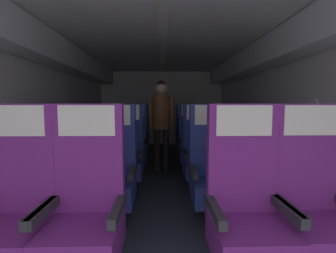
{
  "coord_description": "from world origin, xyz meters",
  "views": [
    {
      "loc": [
        -0.03,
        0.07,
        1.15
      ],
      "look_at": [
        0.09,
        4.01,
        0.8
      ],
      "focal_mm": 26.12,
      "sensor_mm": 36.0,
      "label": 1
    }
  ],
  "objects_px": {
    "seat_e_right_aisle": "(209,137)",
    "seat_d_left_aisle": "(133,145)",
    "seat_c_left_window": "(90,155)",
    "seat_e_left_window": "(115,138)",
    "seat_a_right_aisle": "(315,209)",
    "seat_b_right_window": "(214,172)",
    "seat_e_right_window": "(187,138)",
    "seat_e_left_aisle": "(137,138)",
    "seat_b_left_window": "(65,174)",
    "seat_c_right_window": "(201,155)",
    "seat_b_right_aisle": "(259,172)",
    "seat_d_left_window": "(106,145)",
    "seat_a_left_aisle": "(85,211)",
    "seat_c_right_aisle": "(234,155)",
    "seat_b_left_aisle": "(111,174)",
    "seat_a_left_window": "(13,212)",
    "seat_d_right_aisle": "(218,144)",
    "flight_attendant": "(161,116)",
    "seat_c_left_aisle": "(126,155)",
    "seat_d_right_window": "(193,144)",
    "seat_a_right_window": "(246,211)"
  },
  "relations": [
    {
      "from": "seat_b_right_aisle",
      "to": "seat_d_left_aisle",
      "type": "xyz_separation_m",
      "value": [
        -1.46,
        1.72,
        0.0
      ]
    },
    {
      "from": "seat_a_right_aisle",
      "to": "seat_c_left_window",
      "type": "xyz_separation_m",
      "value": [
        -1.94,
        1.73,
        0.0
      ]
    },
    {
      "from": "seat_b_right_aisle",
      "to": "flight_attendant",
      "type": "height_order",
      "value": "flight_attendant"
    },
    {
      "from": "seat_c_left_window",
      "to": "seat_a_right_aisle",
      "type": "bearing_deg",
      "value": -41.79
    },
    {
      "from": "seat_e_right_aisle",
      "to": "seat_e_right_window",
      "type": "bearing_deg",
      "value": -179.85
    },
    {
      "from": "seat_c_right_window",
      "to": "seat_a_left_window",
      "type": "bearing_deg",
      "value": -130.67
    },
    {
      "from": "seat_e_right_window",
      "to": "seat_c_right_window",
      "type": "bearing_deg",
      "value": -90.15
    },
    {
      "from": "seat_c_left_aisle",
      "to": "flight_attendant",
      "type": "relative_size",
      "value": 0.74
    },
    {
      "from": "seat_a_left_window",
      "to": "seat_a_left_aisle",
      "type": "xyz_separation_m",
      "value": [
        0.45,
        0.0,
        0.0
      ]
    },
    {
      "from": "seat_b_left_window",
      "to": "seat_c_right_window",
      "type": "height_order",
      "value": "same"
    },
    {
      "from": "seat_e_left_window",
      "to": "flight_attendant",
      "type": "height_order",
      "value": "flight_attendant"
    },
    {
      "from": "seat_a_left_window",
      "to": "seat_b_left_aisle",
      "type": "distance_m",
      "value": 0.96
    },
    {
      "from": "seat_c_left_window",
      "to": "seat_d_right_window",
      "type": "distance_m",
      "value": 1.72
    },
    {
      "from": "seat_e_left_aisle",
      "to": "seat_e_right_aisle",
      "type": "relative_size",
      "value": 1.0
    },
    {
      "from": "seat_b_right_aisle",
      "to": "seat_d_left_window",
      "type": "height_order",
      "value": "same"
    },
    {
      "from": "seat_a_right_aisle",
      "to": "seat_d_left_window",
      "type": "height_order",
      "value": "same"
    },
    {
      "from": "seat_a_left_window",
      "to": "seat_e_left_window",
      "type": "relative_size",
      "value": 1.0
    },
    {
      "from": "seat_a_right_window",
      "to": "seat_c_left_aisle",
      "type": "xyz_separation_m",
      "value": [
        -1.02,
        1.74,
        0.0
      ]
    },
    {
      "from": "seat_d_left_aisle",
      "to": "seat_b_right_window",
      "type": "bearing_deg",
      "value": -59.87
    },
    {
      "from": "seat_a_left_window",
      "to": "seat_a_left_aisle",
      "type": "distance_m",
      "value": 0.45
    },
    {
      "from": "seat_c_left_window",
      "to": "seat_e_right_window",
      "type": "distance_m",
      "value": 2.27
    },
    {
      "from": "seat_d_right_aisle",
      "to": "seat_e_right_window",
      "type": "bearing_deg",
      "value": 117.85
    },
    {
      "from": "seat_b_left_window",
      "to": "seat_e_right_aisle",
      "type": "bearing_deg",
      "value": 53.26
    },
    {
      "from": "seat_c_right_aisle",
      "to": "seat_d_right_aisle",
      "type": "relative_size",
      "value": 1.0
    },
    {
      "from": "seat_e_right_aisle",
      "to": "seat_d_left_aisle",
      "type": "bearing_deg",
      "value": -149.41
    },
    {
      "from": "seat_b_right_aisle",
      "to": "seat_d_left_aisle",
      "type": "bearing_deg",
      "value": 130.43
    },
    {
      "from": "seat_a_left_aisle",
      "to": "seat_c_right_aisle",
      "type": "bearing_deg",
      "value": 49.18
    },
    {
      "from": "seat_b_left_window",
      "to": "seat_b_left_aisle",
      "type": "relative_size",
      "value": 1.0
    },
    {
      "from": "seat_c_left_window",
      "to": "seat_e_left_window",
      "type": "bearing_deg",
      "value": 89.64
    },
    {
      "from": "seat_e_right_window",
      "to": "seat_b_left_window",
      "type": "bearing_deg",
      "value": -119.8
    },
    {
      "from": "seat_b_left_aisle",
      "to": "seat_d_left_window",
      "type": "height_order",
      "value": "same"
    },
    {
      "from": "seat_b_left_window",
      "to": "seat_d_right_window",
      "type": "relative_size",
      "value": 1.0
    },
    {
      "from": "seat_a_left_aisle",
      "to": "seat_c_left_aisle",
      "type": "bearing_deg",
      "value": 89.67
    },
    {
      "from": "seat_a_left_window",
      "to": "flight_attendant",
      "type": "distance_m",
      "value": 2.85
    },
    {
      "from": "seat_a_right_aisle",
      "to": "seat_c_right_aisle",
      "type": "xyz_separation_m",
      "value": [
        -0.0,
        1.72,
        0.0
      ]
    },
    {
      "from": "seat_b_right_window",
      "to": "seat_d_right_aisle",
      "type": "height_order",
      "value": "same"
    },
    {
      "from": "seat_d_right_aisle",
      "to": "seat_e_left_window",
      "type": "height_order",
      "value": "same"
    },
    {
      "from": "seat_e_left_aisle",
      "to": "seat_e_right_aisle",
      "type": "xyz_separation_m",
      "value": [
        1.47,
        -0.02,
        0.0
      ]
    },
    {
      "from": "seat_a_left_window",
      "to": "seat_e_left_aisle",
      "type": "height_order",
      "value": "same"
    },
    {
      "from": "seat_c_left_window",
      "to": "seat_d_left_window",
      "type": "xyz_separation_m",
      "value": [
        0.0,
        0.88,
        0.0
      ]
    },
    {
      "from": "seat_c_right_aisle",
      "to": "seat_d_right_window",
      "type": "relative_size",
      "value": 1.0
    },
    {
      "from": "seat_b_left_aisle",
      "to": "seat_e_left_aisle",
      "type": "bearing_deg",
      "value": 89.97
    },
    {
      "from": "seat_c_right_window",
      "to": "seat_e_left_window",
      "type": "distance_m",
      "value": 2.27
    },
    {
      "from": "seat_a_left_window",
      "to": "seat_e_right_aisle",
      "type": "distance_m",
      "value": 3.95
    },
    {
      "from": "seat_a_right_aisle",
      "to": "seat_e_right_window",
      "type": "xyz_separation_m",
      "value": [
        -0.46,
        3.45,
        0.0
      ]
    },
    {
      "from": "flight_attendant",
      "to": "seat_c_right_window",
      "type": "bearing_deg",
      "value": -44.85
    },
    {
      "from": "seat_b_left_window",
      "to": "flight_attendant",
      "type": "xyz_separation_m",
      "value": [
        0.95,
        1.79,
        0.48
      ]
    },
    {
      "from": "seat_a_right_aisle",
      "to": "seat_b_right_window",
      "type": "xyz_separation_m",
      "value": [
        -0.47,
        0.87,
        0.0
      ]
    },
    {
      "from": "seat_a_left_window",
      "to": "seat_c_right_aisle",
      "type": "height_order",
      "value": "same"
    },
    {
      "from": "seat_b_right_window",
      "to": "seat_e_left_aisle",
      "type": "xyz_separation_m",
      "value": [
        -1.01,
        2.61,
        0.0
      ]
    }
  ]
}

